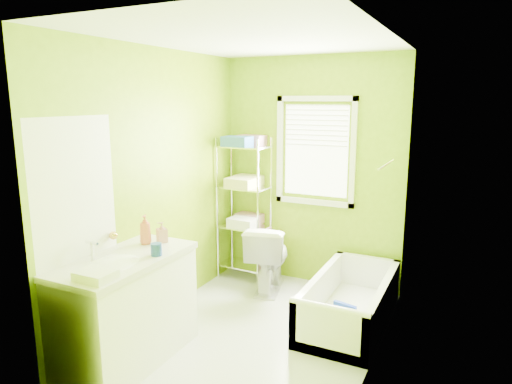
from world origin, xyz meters
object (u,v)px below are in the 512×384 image
at_px(toilet, 269,256).
at_px(wire_shelf_unit, 246,193).
at_px(bathtub, 349,308).
at_px(vanity, 126,307).

xyz_separation_m(toilet, wire_shelf_unit, (-0.39, 0.20, 0.66)).
relative_size(bathtub, vanity, 1.23).
relative_size(vanity, wire_shelf_unit, 0.70).
relative_size(toilet, wire_shelf_unit, 0.45).
height_order(bathtub, toilet, toilet).
bearing_deg(wire_shelf_unit, toilet, -27.38).
xyz_separation_m(vanity, wire_shelf_unit, (0.04, 2.03, 0.57)).
distance_m(bathtub, vanity, 2.08).
distance_m(toilet, wire_shelf_unit, 0.79).
xyz_separation_m(bathtub, wire_shelf_unit, (-1.43, 0.60, 0.90)).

